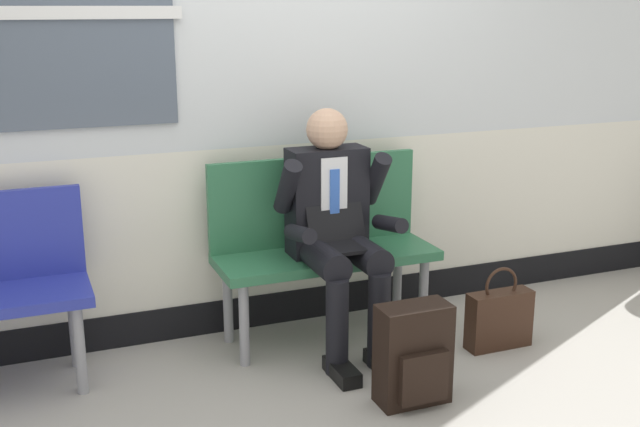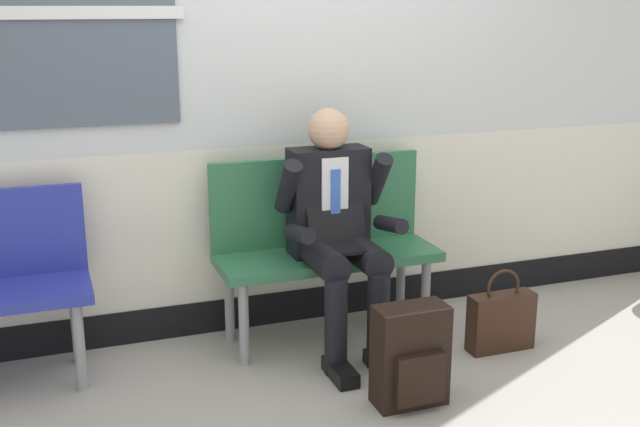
# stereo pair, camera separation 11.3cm
# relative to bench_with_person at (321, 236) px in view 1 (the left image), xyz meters

# --- Properties ---
(ground_plane) EXTENTS (18.00, 18.00, 0.00)m
(ground_plane) POSITION_rel_bench_with_person_xyz_m (-0.24, -0.38, -0.55)
(ground_plane) COLOR #9E9991
(station_wall) EXTENTS (6.13, 0.16, 2.71)m
(station_wall) POSITION_rel_bench_with_person_xyz_m (-0.25, 0.27, 0.80)
(station_wall) COLOR silver
(station_wall) RESTS_ON ground
(bench_with_person) EXTENTS (1.15, 0.42, 0.95)m
(bench_with_person) POSITION_rel_bench_with_person_xyz_m (0.00, 0.00, 0.00)
(bench_with_person) COLOR #2D6B47
(bench_with_person) RESTS_ON ground
(person_seated) EXTENTS (0.57, 0.70, 1.23)m
(person_seated) POSITION_rel_bench_with_person_xyz_m (0.00, -0.20, 0.11)
(person_seated) COLOR black
(person_seated) RESTS_ON ground
(backpack) EXTENTS (0.32, 0.20, 0.46)m
(backpack) POSITION_rel_bench_with_person_xyz_m (0.09, -0.86, -0.32)
(backpack) COLOR black
(backpack) RESTS_ON ground
(handbag) EXTENTS (0.35, 0.11, 0.44)m
(handbag) POSITION_rel_bench_with_person_xyz_m (0.78, -0.52, -0.39)
(handbag) COLOR #331E14
(handbag) RESTS_ON ground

